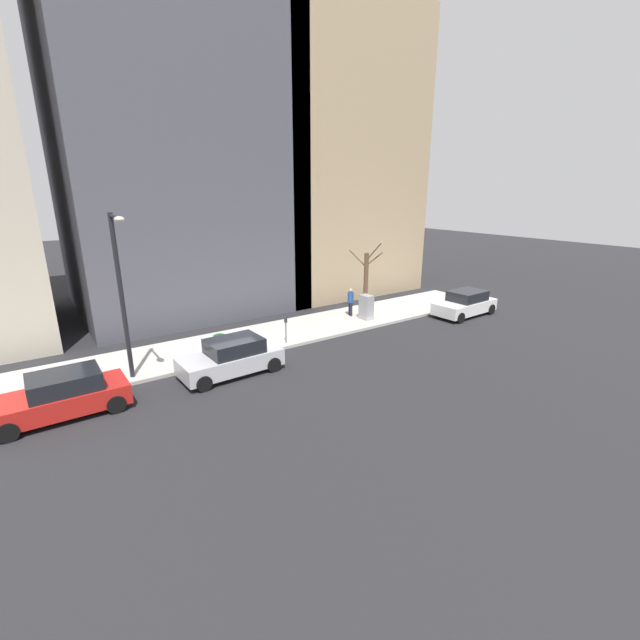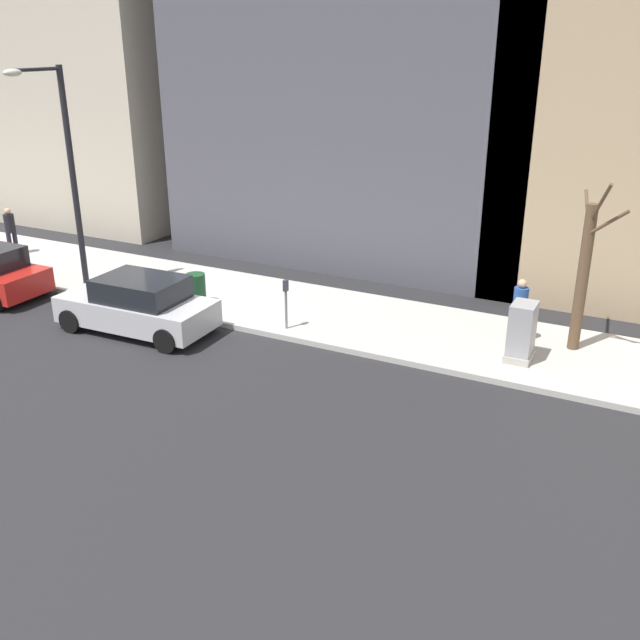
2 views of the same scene
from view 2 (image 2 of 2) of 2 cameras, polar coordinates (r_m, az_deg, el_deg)
ground_plane at (r=20.15m, az=-10.34°, el=-0.08°), size 120.00×120.00×0.00m
sidewalk at (r=21.63m, az=-7.17°, el=1.85°), size 4.00×36.00×0.15m
parked_car_silver at (r=19.50m, az=-14.35°, el=1.15°), size 2.05×4.26×1.52m
parking_meter at (r=18.66m, az=-2.74°, el=1.69°), size 0.14×0.10×1.35m
utility_box at (r=17.51m, az=15.83°, el=-0.97°), size 0.83×0.61×1.43m
streetlamp at (r=22.19m, az=-19.80°, el=11.79°), size 1.97×0.32×6.50m
bare_tree at (r=18.18m, az=20.34°, el=3.52°), size 2.09×1.22×4.29m
trash_bin at (r=20.86m, az=-9.89°, el=2.47°), size 0.56×0.56×0.90m
pedestrian_near_meter at (r=18.47m, az=15.70°, el=1.02°), size 0.39×0.36×1.66m
pedestrian_midblock at (r=27.59m, az=-23.54°, el=6.75°), size 0.40×0.36×1.66m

